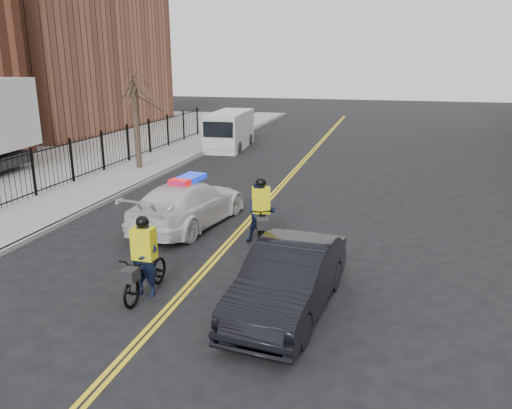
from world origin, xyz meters
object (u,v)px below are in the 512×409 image
at_px(police_cruiser, 189,203).
at_px(cyclist_near, 145,268).
at_px(dark_sedan, 289,279).
at_px(cargo_van, 229,131).
at_px(cyclist_far, 261,217).

height_order(police_cruiser, cyclist_near, cyclist_near).
bearing_deg(dark_sedan, cargo_van, 117.57).
distance_m(police_cruiser, dark_sedan, 6.66).
distance_m(police_cruiser, cargo_van, 15.13).
relative_size(cyclist_near, cyclist_far, 0.97).
xyz_separation_m(police_cruiser, cyclist_far, (2.74, -0.99, 0.04)).
relative_size(dark_sedan, cargo_van, 0.84).
bearing_deg(cyclist_near, cyclist_far, 68.17).
bearing_deg(police_cruiser, cyclist_far, 168.41).
height_order(cargo_van, cyclist_far, cargo_van).
xyz_separation_m(cargo_van, cyclist_near, (4.41, -19.85, -0.42)).
xyz_separation_m(police_cruiser, cargo_van, (-3.39, 14.74, 0.34)).
distance_m(police_cruiser, cyclist_far, 2.92).
xyz_separation_m(dark_sedan, cyclist_near, (-3.39, -0.12, -0.08)).
xyz_separation_m(cargo_van, cyclist_far, (6.14, -15.73, -0.30)).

